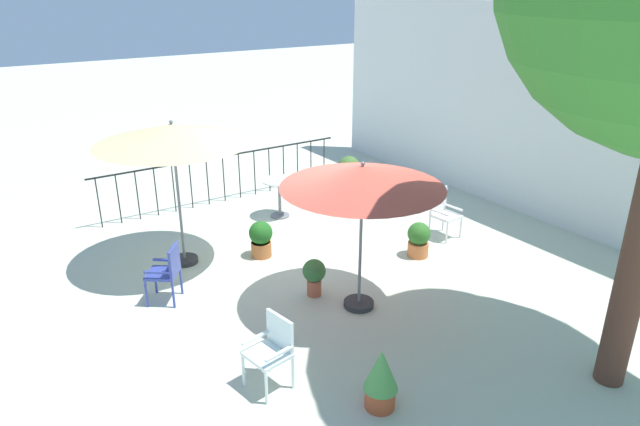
# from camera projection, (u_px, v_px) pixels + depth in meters

# --- Properties ---
(ground_plane) EXTENTS (60.00, 60.00, 0.00)m
(ground_plane) POSITION_uv_depth(u_px,v_px,m) (317.00, 264.00, 9.44)
(ground_plane) COLOR beige
(villa_facade) EXTENTS (10.78, 0.30, 4.06)m
(villa_facade) POSITION_uv_depth(u_px,v_px,m) (522.00, 110.00, 11.19)
(villa_facade) COLOR silver
(villa_facade) RESTS_ON ground
(terrace_railing) EXTENTS (0.03, 5.54, 1.01)m
(terrace_railing) POSITION_uv_depth(u_px,v_px,m) (223.00, 171.00, 11.96)
(terrace_railing) COLOR black
(terrace_railing) RESTS_ON ground
(patio_umbrella_0) EXTENTS (2.24, 2.24, 2.20)m
(patio_umbrella_0) POSITION_uv_depth(u_px,v_px,m) (362.00, 178.00, 7.48)
(patio_umbrella_0) COLOR #2D2D2D
(patio_umbrella_0) RESTS_ON ground
(patio_umbrella_1) EXTENTS (2.42, 2.42, 2.43)m
(patio_umbrella_1) POSITION_uv_depth(u_px,v_px,m) (172.00, 135.00, 8.68)
(patio_umbrella_1) COLOR #2D2D2D
(patio_umbrella_1) RESTS_ON ground
(cafe_table_0) EXTENTS (0.69, 0.69, 0.78)m
(cafe_table_0) POSITION_uv_depth(u_px,v_px,m) (279.00, 191.00, 11.20)
(cafe_table_0) COLOR white
(cafe_table_0) RESTS_ON ground
(patio_chair_0) EXTENTS (0.53, 0.50, 0.88)m
(patio_chair_0) POSITION_uv_depth(u_px,v_px,m) (272.00, 347.00, 6.43)
(patio_chair_0) COLOR white
(patio_chair_0) RESTS_ON ground
(patio_chair_1) EXTENTS (0.48, 0.47, 0.91)m
(patio_chair_1) POSITION_uv_depth(u_px,v_px,m) (443.00, 210.00, 10.34)
(patio_chair_1) COLOR white
(patio_chair_1) RESTS_ON ground
(patio_chair_2) EXTENTS (0.61, 0.61, 0.88)m
(patio_chair_2) POSITION_uv_depth(u_px,v_px,m) (167.00, 270.00, 8.18)
(patio_chair_2) COLOR #324199
(patio_chair_2) RESTS_ON ground
(potted_plant_0) EXTENTS (0.52, 0.52, 0.66)m
(potted_plant_0) POSITION_uv_depth(u_px,v_px,m) (349.00, 168.00, 13.13)
(potted_plant_0) COLOR #C1743A
(potted_plant_0) RESTS_ON ground
(potted_plant_1) EXTENTS (0.41, 0.41, 0.64)m
(potted_plant_1) POSITION_uv_depth(u_px,v_px,m) (261.00, 238.00, 9.61)
(potted_plant_1) COLOR #B16534
(potted_plant_1) RESTS_ON ground
(potted_plant_2) EXTENTS (0.39, 0.39, 0.62)m
(potted_plant_2) POSITION_uv_depth(u_px,v_px,m) (419.00, 239.00, 9.62)
(potted_plant_2) COLOR #CD6F3C
(potted_plant_2) RESTS_ON ground
(potted_plant_3) EXTENTS (0.35, 0.35, 0.58)m
(potted_plant_3) POSITION_uv_depth(u_px,v_px,m) (314.00, 274.00, 8.40)
(potted_plant_3) COLOR #B0543A
(potted_plant_3) RESTS_ON ground
(potted_plant_4) EXTENTS (0.39, 0.39, 0.74)m
(potted_plant_4) POSITION_uv_depth(u_px,v_px,m) (381.00, 378.00, 6.12)
(potted_plant_4) COLOR #AD4C29
(potted_plant_4) RESTS_ON ground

